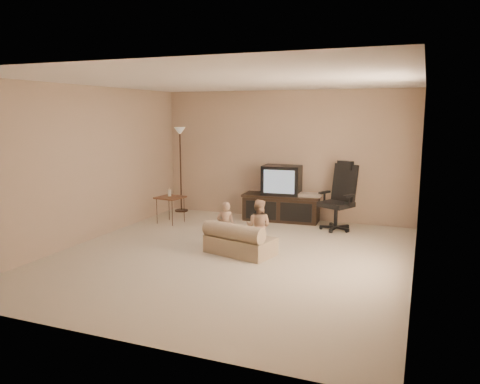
% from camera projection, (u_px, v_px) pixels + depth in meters
% --- Properties ---
extents(floor, '(5.50, 5.50, 0.00)m').
position_uv_depth(floor, '(231.00, 256.00, 6.83)').
color(floor, beige).
rests_on(floor, ground).
extents(room_shell, '(5.50, 5.50, 5.50)m').
position_uv_depth(room_shell, '(230.00, 152.00, 6.58)').
color(room_shell, white).
rests_on(room_shell, floor).
extents(tv_stand, '(1.53, 0.65, 1.08)m').
position_uv_depth(tv_stand, '(282.00, 198.00, 9.03)').
color(tv_stand, black).
rests_on(tv_stand, floor).
extents(office_chair, '(0.76, 0.77, 1.23)m').
position_uv_depth(office_chair, '(339.00, 205.00, 8.33)').
color(office_chair, black).
rests_on(office_chair, floor).
extents(side_table, '(0.52, 0.52, 0.68)m').
position_uv_depth(side_table, '(170.00, 198.00, 8.83)').
color(side_table, brown).
rests_on(side_table, floor).
extents(floor_lamp, '(0.28, 0.28, 1.78)m').
position_uv_depth(floor_lamp, '(180.00, 150.00, 9.75)').
color(floor_lamp, black).
rests_on(floor_lamp, floor).
extents(child_sofa, '(1.10, 0.79, 0.49)m').
position_uv_depth(child_sofa, '(238.00, 241.00, 6.89)').
color(child_sofa, tan).
rests_on(child_sofa, floor).
extents(toddler_left, '(0.32, 0.27, 0.76)m').
position_uv_depth(toddler_left, '(226.00, 226.00, 7.06)').
color(toddler_left, tan).
rests_on(toddler_left, floor).
extents(toddler_right, '(0.40, 0.23, 0.81)m').
position_uv_depth(toddler_right, '(258.00, 226.00, 6.93)').
color(toddler_right, tan).
rests_on(toddler_right, floor).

